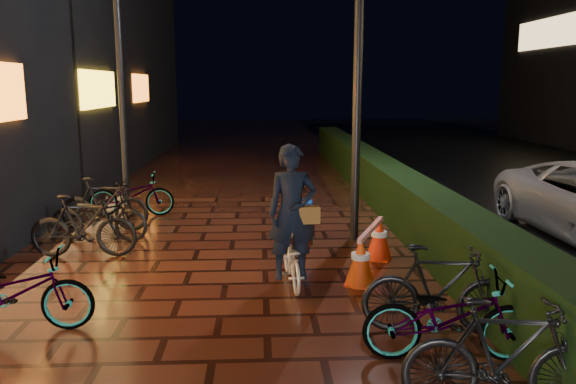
{
  "coord_description": "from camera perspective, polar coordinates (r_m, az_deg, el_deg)",
  "views": [
    {
      "loc": [
        0.5,
        -5.19,
        2.71
      ],
      "look_at": [
        0.92,
        3.2,
        1.1
      ],
      "focal_mm": 35.0,
      "sensor_mm": 36.0,
      "label": 1
    }
  ],
  "objects": [
    {
      "name": "ground",
      "position": [
        5.87,
        -7.71,
        -16.71
      ],
      "size": [
        80.0,
        80.0,
        0.0
      ],
      "primitive_type": "plane",
      "color": "#381911",
      "rests_on": "ground"
    },
    {
      "name": "hedge",
      "position": [
        13.67,
        9.02,
        1.4
      ],
      "size": [
        0.7,
        20.0,
        1.0
      ],
      "primitive_type": "cube",
      "color": "black",
      "rests_on": "ground"
    },
    {
      "name": "lamp_post_hedge",
      "position": [
        9.73,
        7.12,
        13.05
      ],
      "size": [
        0.54,
        0.17,
        5.63
      ],
      "color": "black",
      "rests_on": "ground"
    },
    {
      "name": "lamp_post_sf",
      "position": [
        12.67,
        -16.63,
        10.76
      ],
      "size": [
        0.49,
        0.18,
        5.07
      ],
      "color": "black",
      "rests_on": "ground"
    },
    {
      "name": "cyclist",
      "position": [
        7.61,
        0.38,
        -4.3
      ],
      "size": [
        0.72,
        1.39,
        1.94
      ],
      "color": "silver",
      "rests_on": "ground"
    },
    {
      "name": "traffic_barrier",
      "position": [
        8.38,
        8.38,
        -5.73
      ],
      "size": [
        0.98,
        1.62,
        0.67
      ],
      "color": "#FF460D",
      "rests_on": "ground"
    },
    {
      "name": "cart_assembly",
      "position": [
        9.71,
        1.17,
        -2.08
      ],
      "size": [
        0.65,
        0.57,
        1.05
      ],
      "color": "black",
      "rests_on": "ground"
    },
    {
      "name": "parked_bikes_storefront",
      "position": [
        9.96,
        -19.12,
        -2.74
      ],
      "size": [
        2.0,
        6.34,
        1.01
      ],
      "color": "black",
      "rests_on": "ground"
    },
    {
      "name": "parked_bikes_hedge",
      "position": [
        5.81,
        17.16,
        -12.13
      ],
      "size": [
        1.89,
        2.27,
        1.01
      ],
      "color": "black",
      "rests_on": "ground"
    }
  ]
}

